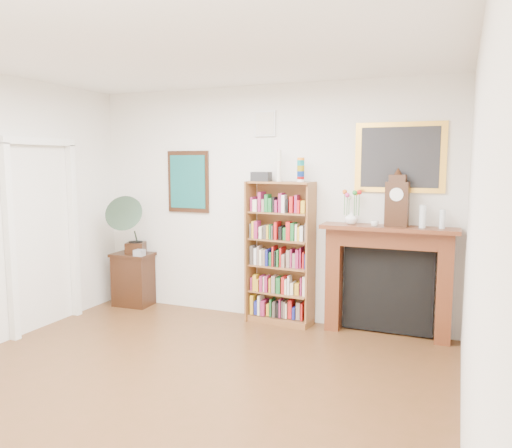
% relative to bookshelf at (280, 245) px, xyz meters
% --- Properties ---
extents(room, '(4.51, 5.01, 2.81)m').
position_rel_bookshelf_xyz_m(room, '(-0.24, -2.34, 0.46)').
color(room, '#553619').
rests_on(room, ground).
extents(door_casing, '(0.08, 1.02, 2.17)m').
position_rel_bookshelf_xyz_m(door_casing, '(-2.45, -1.14, 0.32)').
color(door_casing, white).
rests_on(door_casing, left_wall).
extents(teal_poster, '(0.58, 0.04, 0.78)m').
position_rel_bookshelf_xyz_m(teal_poster, '(-1.29, 0.14, 0.71)').
color(teal_poster, black).
rests_on(teal_poster, back_wall).
extents(small_picture, '(0.26, 0.04, 0.30)m').
position_rel_bookshelf_xyz_m(small_picture, '(-0.24, 0.14, 1.41)').
color(small_picture, white).
rests_on(small_picture, back_wall).
extents(gilt_painting, '(0.95, 0.04, 0.75)m').
position_rel_bookshelf_xyz_m(gilt_painting, '(1.31, 0.14, 1.01)').
color(gilt_painting, gold).
rests_on(gilt_painting, back_wall).
extents(bookshelf, '(0.80, 0.35, 1.93)m').
position_rel_bookshelf_xyz_m(bookshelf, '(0.00, 0.00, 0.00)').
color(bookshelf, brown).
rests_on(bookshelf, floor).
extents(side_cabinet, '(0.53, 0.40, 0.70)m').
position_rel_bookshelf_xyz_m(side_cabinet, '(-2.05, -0.05, -0.59)').
color(side_cabinet, black).
rests_on(side_cabinet, floor).
extents(fireplace, '(1.45, 0.35, 1.22)m').
position_rel_bookshelf_xyz_m(fireplace, '(1.23, 0.05, -0.21)').
color(fireplace, '#4D2212').
rests_on(fireplace, floor).
extents(gramophone, '(0.64, 0.71, 0.77)m').
position_rel_bookshelf_xyz_m(gramophone, '(-2.02, -0.15, 0.20)').
color(gramophone, black).
rests_on(gramophone, side_cabinet).
extents(cd_stack, '(0.13, 0.13, 0.08)m').
position_rel_bookshelf_xyz_m(cd_stack, '(-1.85, -0.17, -0.19)').
color(cd_stack, '#A7A6B2').
rests_on(cd_stack, side_cabinet).
extents(mantel_clock, '(0.24, 0.15, 0.55)m').
position_rel_bookshelf_xyz_m(mantel_clock, '(1.31, 0.01, 0.55)').
color(mantel_clock, black).
rests_on(mantel_clock, fireplace).
extents(flower_vase, '(0.18, 0.18, 0.15)m').
position_rel_bookshelf_xyz_m(flower_vase, '(0.83, 0.01, 0.36)').
color(flower_vase, white).
rests_on(flower_vase, fireplace).
extents(teacup, '(0.11, 0.11, 0.07)m').
position_rel_bookshelf_xyz_m(teacup, '(1.10, -0.10, 0.32)').
color(teacup, silver).
rests_on(teacup, fireplace).
extents(bottle_left, '(0.07, 0.07, 0.24)m').
position_rel_bookshelf_xyz_m(bottle_left, '(1.58, -0.01, 0.40)').
color(bottle_left, silver).
rests_on(bottle_left, fireplace).
extents(bottle_right, '(0.06, 0.06, 0.20)m').
position_rel_bookshelf_xyz_m(bottle_right, '(1.77, 0.00, 0.38)').
color(bottle_right, silver).
rests_on(bottle_right, fireplace).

